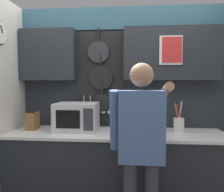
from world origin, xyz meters
TOP-DOWN VIEW (x-y plane):
  - base_cabinet_counter at (0.00, -0.00)m, footprint 2.37×0.63m
  - back_wall_unit at (0.02, 0.28)m, footprint 2.94×0.23m
  - microwave at (-0.45, 0.06)m, footprint 0.47×0.38m
  - knife_block at (-0.98, 0.06)m, footprint 0.11×0.15m
  - utensil_crock at (0.68, 0.06)m, footprint 0.11×0.11m
  - person at (0.25, -0.52)m, footprint 0.54×0.64m

SIDE VIEW (x-z plane):
  - base_cabinet_counter at x=0.00m, z-range 0.00..0.92m
  - person at x=0.25m, z-range 0.15..1.78m
  - utensil_crock at x=0.68m, z-range 0.84..1.18m
  - knife_block at x=-0.98m, z-range 0.89..1.16m
  - microwave at x=-0.45m, z-range 0.92..1.23m
  - back_wall_unit at x=0.02m, z-range 0.26..2.63m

